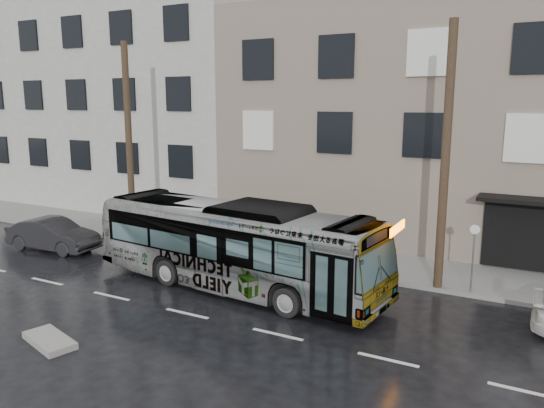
{
  "coord_description": "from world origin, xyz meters",
  "views": [
    {
      "loc": [
        9.71,
        -15.03,
        6.54
      ],
      "look_at": [
        0.34,
        2.5,
        2.68
      ],
      "focal_mm": 35.0,
      "sensor_mm": 36.0,
      "label": 1
    }
  ],
  "objects": [
    {
      "name": "sign_post",
      "position": [
        7.6,
        3.3,
        1.35
      ],
      "size": [
        0.06,
        0.06,
        2.4
      ],
      "primitive_type": "cylinder",
      "color": "slate",
      "rests_on": "sidewalk"
    },
    {
      "name": "ground",
      "position": [
        0.0,
        0.0,
        0.0
      ],
      "size": [
        120.0,
        120.0,
        0.0
      ],
      "primitive_type": "plane",
      "color": "black",
      "rests_on": "ground"
    },
    {
      "name": "dark_sedan",
      "position": [
        -9.69,
        0.54,
        0.71
      ],
      "size": [
        4.41,
        1.84,
        1.42
      ],
      "primitive_type": "imported",
      "rotation": [
        0.0,
        0.0,
        1.65
      ],
      "color": "black",
      "rests_on": "ground"
    },
    {
      "name": "utility_pole_rear",
      "position": [
        -7.5,
        3.3,
        4.65
      ],
      "size": [
        0.3,
        0.3,
        9.0
      ],
      "primitive_type": "cylinder",
      "color": "#453522",
      "rests_on": "sidewalk"
    },
    {
      "name": "building_taupe",
      "position": [
        5.0,
        12.7,
        5.5
      ],
      "size": [
        20.0,
        12.0,
        11.0
      ],
      "primitive_type": "cube",
      "color": "gray",
      "rests_on": "ground"
    },
    {
      "name": "sidewalk",
      "position": [
        0.0,
        4.9,
        0.07
      ],
      "size": [
        90.0,
        3.6,
        0.15
      ],
      "primitive_type": "cube",
      "color": "gray",
      "rests_on": "ground"
    },
    {
      "name": "building_grey",
      "position": [
        -18.0,
        14.2,
        8.0
      ],
      "size": [
        26.0,
        15.0,
        16.0
      ],
      "primitive_type": "cube",
      "color": "#BAB8B0",
      "rests_on": "ground"
    },
    {
      "name": "utility_pole_front",
      "position": [
        6.5,
        3.3,
        4.65
      ],
      "size": [
        0.3,
        0.3,
        9.0
      ],
      "primitive_type": "cylinder",
      "color": "#453522",
      "rests_on": "sidewalk"
    },
    {
      "name": "slush_pile",
      "position": [
        -2.06,
        -5.96,
        0.09
      ],
      "size": [
        1.95,
        1.28,
        0.18
      ],
      "primitive_type": "cube",
      "rotation": [
        0.0,
        0.0,
        -0.29
      ],
      "color": "gray",
      "rests_on": "ground"
    },
    {
      "name": "bus",
      "position": [
        0.07,
        0.22,
        1.56
      ],
      "size": [
        11.4,
        3.8,
        3.11
      ],
      "primitive_type": "imported",
      "rotation": [
        0.0,
        0.0,
        1.46
      ],
      "color": "#B2B2B2",
      "rests_on": "ground"
    }
  ]
}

